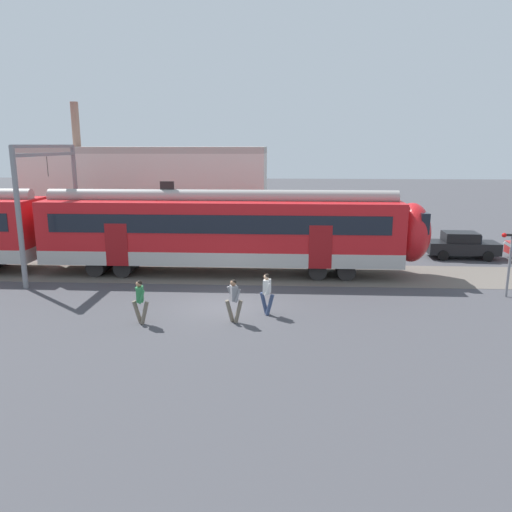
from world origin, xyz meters
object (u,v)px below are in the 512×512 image
Objects in this scene: commuter_train at (58,229)px; pedestrian_white at (267,291)px; pedestrian_green at (140,299)px; parked_car_black at (462,245)px; crossing_signal at (511,252)px; pedestrian_grey at (234,298)px.

commuter_train is 22.83× the size of pedestrian_white.
pedestrian_green is at bearing -164.73° from pedestrian_white.
parked_car_black is (22.14, 4.38, -1.47)m from commuter_train.
crossing_signal reaches higher than pedestrian_green.
commuter_train is 22.83× the size of pedestrian_green.
commuter_train is 12.32m from pedestrian_grey.
commuter_train is 12.68× the size of crossing_signal.
commuter_train is 22.83× the size of pedestrian_grey.
pedestrian_grey is (3.45, 0.33, 0.00)m from pedestrian_green.
pedestrian_white is 15.37m from parked_car_black.
parked_car_black is (15.70, 11.95, -0.18)m from pedestrian_green.
parked_car_black is 1.35× the size of crossing_signal.
pedestrian_green and pedestrian_grey have the same top height.
pedestrian_green and pedestrian_white have the same top height.
pedestrian_white is 10.87m from crossing_signal.
parked_car_black is at bearing 37.28° from pedestrian_green.
crossing_signal is at bearing 18.52° from pedestrian_grey.
commuter_train reaches higher than parked_car_black.
commuter_train is 9.37× the size of parked_car_black.
pedestrian_grey is at bearing -161.48° from crossing_signal.
pedestrian_white is at bearing -29.61° from commuter_train.
pedestrian_white is at bearing 37.96° from pedestrian_grey.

